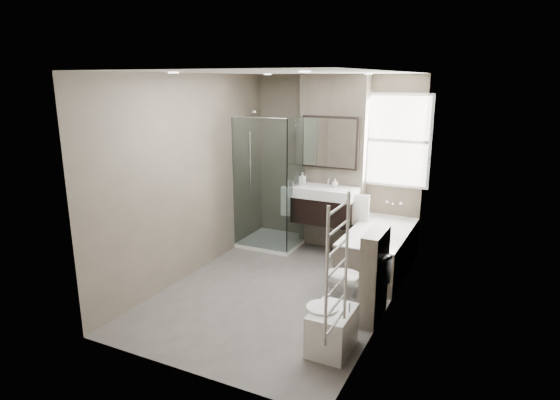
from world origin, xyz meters
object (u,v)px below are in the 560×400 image
Objects in this scene: bathtub at (379,248)px; toilet at (353,282)px; vanity at (324,204)px; bidet at (331,329)px.

toilet is (0.05, -1.31, 0.05)m from bathtub.
bathtub is (0.92, -0.33, -0.43)m from vanity.
vanity is at bearing -133.46° from toilet.
bidet is at bearing -87.58° from bathtub.
vanity is 1.94m from toilet.
bidet is (0.09, -2.11, -0.10)m from bathtub.
vanity is 1.78× the size of bidet.
bathtub is at bearing -19.37° from vanity.
bidet is at bearing -67.35° from vanity.
bidet is at bearing 19.02° from toilet.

